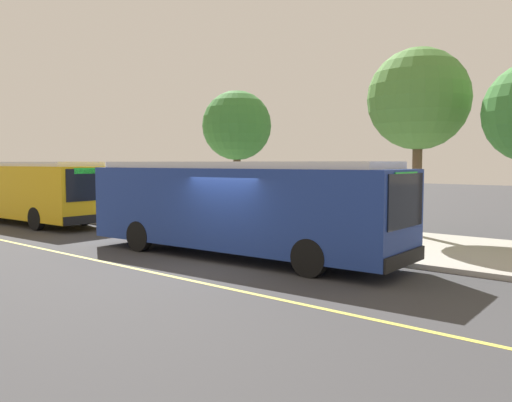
{
  "coord_description": "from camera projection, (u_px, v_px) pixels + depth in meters",
  "views": [
    {
      "loc": [
        10.44,
        -10.98,
        2.93
      ],
      "look_at": [
        0.28,
        0.87,
        1.79
      ],
      "focal_mm": 37.19,
      "sensor_mm": 36.0,
      "label": 1
    }
  ],
  "objects": [
    {
      "name": "transit_bus_second",
      "position": [
        20.0,
        189.0,
        25.88
      ],
      "size": [
        11.75,
        3.01,
        2.95
      ],
      "color": "gold",
      "rests_on": "ground_plane"
    },
    {
      "name": "route_sign_post",
      "position": [
        289.0,
        191.0,
        18.09
      ],
      "size": [
        0.44,
        0.08,
        2.8
      ],
      "color": "#333338",
      "rests_on": "sidewalk_curb"
    },
    {
      "name": "bus_shelter",
      "position": [
        267.0,
        187.0,
        21.43
      ],
      "size": [
        2.9,
        1.6,
        2.48
      ],
      "color": "#333338",
      "rests_on": "sidewalk_curb"
    },
    {
      "name": "street_tree_upstreet",
      "position": [
        237.0,
        126.0,
        25.72
      ],
      "size": [
        3.36,
        3.36,
        6.24
      ],
      "color": "brown",
      "rests_on": "sidewalk_curb"
    },
    {
      "name": "ground_plane",
      "position": [
        229.0,
        264.0,
        15.3
      ],
      "size": [
        120.0,
        120.0,
        0.0
      ],
      "primitive_type": "plane",
      "color": "#38383A"
    },
    {
      "name": "waiting_bench",
      "position": [
        270.0,
        220.0,
        21.18
      ],
      "size": [
        1.6,
        0.48,
        0.95
      ],
      "color": "brown",
      "rests_on": "sidewalk_curb"
    },
    {
      "name": "street_tree_near_shelter",
      "position": [
        419.0,
        100.0,
        19.75
      ],
      "size": [
        3.78,
        3.78,
        7.03
      ],
      "color": "brown",
      "rests_on": "sidewalk_curb"
    },
    {
      "name": "lane_stripe_center",
      "position": [
        170.0,
        276.0,
        13.64
      ],
      "size": [
        36.0,
        0.14,
        0.01
      ],
      "primitive_type": "cube",
      "color": "#E0D64C",
      "rests_on": "ground_plane"
    },
    {
      "name": "transit_bus_main",
      "position": [
        238.0,
        205.0,
        16.32
      ],
      "size": [
        10.92,
        3.19,
        2.95
      ],
      "color": "navy",
      "rests_on": "ground_plane"
    },
    {
      "name": "sidewalk_curb",
      "position": [
        339.0,
        239.0,
        19.84
      ],
      "size": [
        44.0,
        6.4,
        0.15
      ],
      "primitive_type": "cube",
      "color": "#A8A399",
      "rests_on": "ground_plane"
    }
  ]
}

